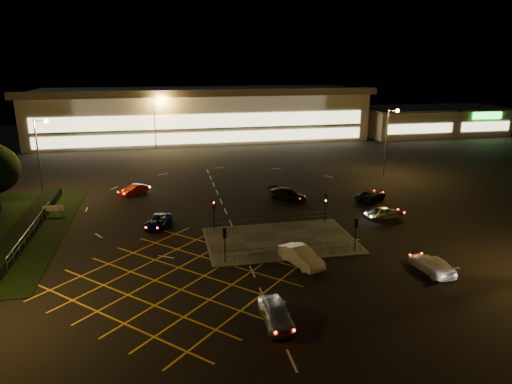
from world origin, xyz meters
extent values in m
plane|color=black|center=(0.00, 0.00, 0.00)|extent=(180.00, 180.00, 0.00)
cube|color=#4C4944|center=(2.00, -2.00, 0.06)|extent=(14.00, 9.00, 0.12)
cube|color=black|center=(-23.00, 6.00, 0.50)|extent=(2.00, 26.00, 1.00)
cube|color=beige|center=(0.00, 62.00, 5.00)|extent=(70.00, 25.00, 10.00)
cube|color=slate|center=(0.00, 62.00, 10.20)|extent=(72.00, 26.50, 0.60)
cube|color=#FFEAA5|center=(0.00, 49.45, 5.00)|extent=(66.00, 0.20, 3.00)
cube|color=#FFEAA5|center=(0.00, 49.45, 1.80)|extent=(66.00, 0.20, 2.20)
cube|color=beige|center=(46.00, 54.00, 3.00)|extent=(18.00, 14.00, 6.00)
cube|color=slate|center=(46.00, 54.00, 6.15)|extent=(18.80, 14.80, 0.40)
cube|color=#FFEAA5|center=(46.00, 46.95, 2.60)|extent=(15.30, 0.20, 2.00)
cube|color=beige|center=(62.00, 54.00, 3.00)|extent=(14.00, 14.00, 6.00)
cube|color=slate|center=(62.00, 54.00, 6.15)|extent=(14.80, 14.80, 0.40)
cube|color=#FFEAA5|center=(62.00, 46.95, 2.60)|extent=(11.90, 0.20, 2.00)
cube|color=#19E533|center=(62.00, 46.85, 5.00)|extent=(7.00, 0.30, 1.40)
cylinder|color=slate|center=(-24.00, 18.00, 5.00)|extent=(0.20, 0.20, 10.00)
cylinder|color=slate|center=(-23.30, 18.00, 9.80)|extent=(1.40, 0.12, 0.12)
sphere|color=orange|center=(-22.60, 18.00, 9.75)|extent=(0.56, 0.56, 0.56)
cylinder|color=slate|center=(24.00, 20.00, 5.00)|extent=(0.20, 0.20, 10.00)
cylinder|color=slate|center=(24.70, 20.00, 9.80)|extent=(1.40, 0.12, 0.12)
sphere|color=orange|center=(25.40, 20.00, 9.75)|extent=(0.56, 0.56, 0.56)
cylinder|color=slate|center=(-10.00, 48.00, 5.00)|extent=(0.20, 0.20, 10.00)
cylinder|color=slate|center=(-9.30, 48.00, 9.80)|extent=(1.40, 0.12, 0.12)
sphere|color=orange|center=(-8.60, 48.00, 9.75)|extent=(0.56, 0.56, 0.56)
cylinder|color=slate|center=(30.00, 50.00, 5.00)|extent=(0.20, 0.20, 10.00)
cylinder|color=slate|center=(30.70, 50.00, 9.80)|extent=(1.40, 0.12, 0.12)
sphere|color=orange|center=(31.40, 50.00, 9.75)|extent=(0.56, 0.56, 0.56)
cylinder|color=black|center=(-4.00, -6.00, 1.62)|extent=(0.10, 0.10, 3.00)
cube|color=black|center=(-4.00, -6.00, 2.82)|extent=(0.28, 0.18, 0.90)
sphere|color=#19FF33|center=(-4.00, -5.87, 2.82)|extent=(0.16, 0.16, 0.16)
cylinder|color=black|center=(8.00, -6.00, 1.62)|extent=(0.10, 0.10, 3.00)
cube|color=black|center=(8.00, -6.00, 2.82)|extent=(0.28, 0.18, 0.90)
sphere|color=#19FF33|center=(8.00, -5.87, 2.82)|extent=(0.16, 0.16, 0.16)
cylinder|color=black|center=(-4.00, 2.00, 1.62)|extent=(0.10, 0.10, 3.00)
cube|color=black|center=(-4.00, 2.00, 2.82)|extent=(0.28, 0.18, 0.90)
sphere|color=#FF0C0C|center=(-4.00, 1.87, 2.82)|extent=(0.16, 0.16, 0.16)
cylinder|color=black|center=(8.00, 2.00, 1.62)|extent=(0.10, 0.10, 3.00)
cube|color=black|center=(8.00, 2.00, 2.82)|extent=(0.28, 0.18, 0.90)
sphere|color=#19FF33|center=(8.00, 1.87, 2.82)|extent=(0.16, 0.16, 0.16)
imported|color=silver|center=(-1.94, -15.93, 0.76)|extent=(1.86, 4.49, 1.52)
imported|color=silver|center=(2.36, -7.56, 0.78)|extent=(3.23, 5.03, 1.57)
imported|color=#0C154B|center=(-9.70, 4.38, 0.61)|extent=(3.21, 4.77, 1.22)
imported|color=black|center=(6.26, 10.69, 0.74)|extent=(5.01, 5.17, 1.49)
imported|color=#9A9BA1|center=(14.98, 1.87, 0.71)|extent=(4.32, 2.07, 1.42)
imported|color=maroon|center=(-12.73, 17.28, 0.63)|extent=(3.76, 3.57, 1.27)
imported|color=black|center=(16.47, 8.52, 0.66)|extent=(5.07, 4.59, 1.31)
imported|color=silver|center=(12.61, -11.11, 0.68)|extent=(2.39, 4.87, 1.36)
camera|label=1|loc=(-8.74, -42.08, 17.11)|focal=32.00mm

